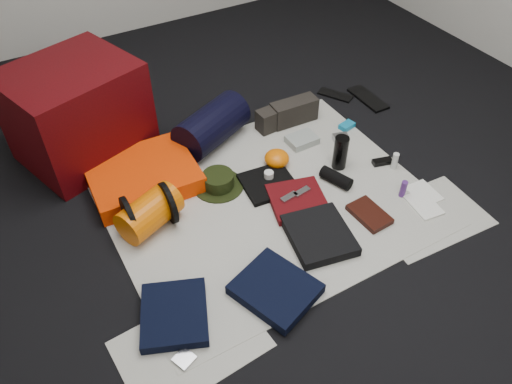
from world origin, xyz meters
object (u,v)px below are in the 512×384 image
navy_duffel (212,126)px  water_bottle (340,153)px  red_cabinet (77,113)px  compact_camera (340,137)px  stuff_sack (150,213)px  sleeping_pad (143,176)px  paperback_book (369,214)px

navy_duffel → water_bottle: size_ratio=2.26×
red_cabinet → compact_camera: (1.35, -0.66, -0.25)m
stuff_sack → water_bottle: size_ratio=1.54×
sleeping_pad → navy_duffel: bearing=15.8°
sleeping_pad → stuff_sack: size_ratio=1.83×
red_cabinet → navy_duffel: size_ratio=1.45×
sleeping_pad → stuff_sack: bearing=-103.9°
red_cabinet → sleeping_pad: red_cabinet is taller
red_cabinet → compact_camera: size_ratio=7.21×
water_bottle → compact_camera: bearing=51.0°
compact_camera → paperback_book: (-0.25, -0.58, -0.00)m
stuff_sack → paperback_book: (0.98, -0.49, -0.08)m
red_cabinet → paperback_book: bearing=-66.6°
red_cabinet → water_bottle: 1.47m
sleeping_pad → water_bottle: size_ratio=2.81×
navy_duffel → compact_camera: (0.67, -0.37, -0.10)m
stuff_sack → compact_camera: (1.24, 0.09, -0.07)m
sleeping_pad → paperback_book: 1.22m
red_cabinet → sleeping_pad: bearing=-84.4°
red_cabinet → navy_duffel: 0.75m
water_bottle → compact_camera: (0.15, 0.19, -0.08)m
compact_camera → paperback_book: bearing=-97.4°
navy_duffel → water_bottle: bearing=-71.6°
compact_camera → navy_duffel: bearing=167.6°
red_cabinet → water_bottle: (1.19, -0.85, -0.17)m
navy_duffel → paperback_book: navy_duffel is taller
paperback_book → red_cabinet: bearing=128.1°
navy_duffel → compact_camera: 0.77m
sleeping_pad → navy_duffel: (0.49, 0.14, 0.07)m
stuff_sack → paperback_book: bearing=-26.7°
water_bottle → paperback_book: (-0.10, -0.39, -0.09)m
navy_duffel → compact_camera: size_ratio=4.99×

